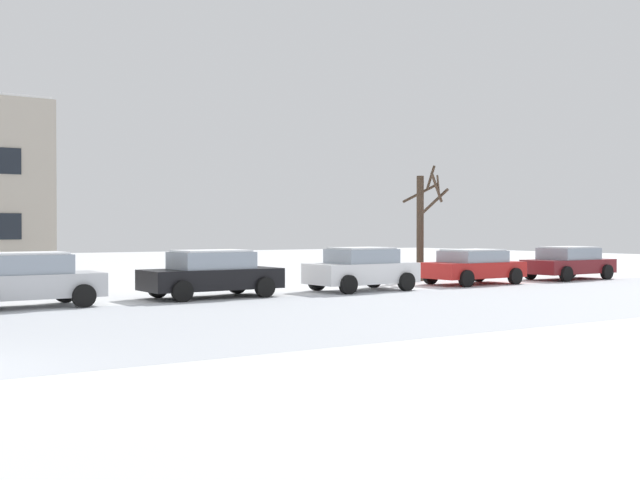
# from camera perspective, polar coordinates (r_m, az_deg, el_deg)

# --- Properties ---
(parked_car_silver) EXTENTS (4.01, 2.06, 1.51)m
(parked_car_silver) POSITION_cam_1_polar(r_m,az_deg,el_deg) (22.56, -20.80, -2.75)
(parked_car_silver) COLOR silver
(parked_car_silver) RESTS_ON ground
(parked_car_black) EXTENTS (4.36, 2.15, 1.49)m
(parked_car_black) POSITION_cam_1_polar(r_m,az_deg,el_deg) (24.44, -8.00, -2.46)
(parked_car_black) COLOR black
(parked_car_black) RESTS_ON ground
(parked_car_white) EXTENTS (3.92, 2.15, 1.51)m
(parked_car_white) POSITION_cam_1_polar(r_m,az_deg,el_deg) (26.97, 3.09, -2.13)
(parked_car_white) COLOR white
(parked_car_white) RESTS_ON ground
(parked_car_red) EXTENTS (4.13, 2.26, 1.37)m
(parked_car_red) POSITION_cam_1_polar(r_m,az_deg,el_deg) (30.76, 11.20, -1.90)
(parked_car_red) COLOR red
(parked_car_red) RESTS_ON ground
(parked_car_maroon) EXTENTS (4.21, 2.18, 1.41)m
(parked_car_maroon) POSITION_cam_1_polar(r_m,az_deg,el_deg) (34.82, 17.85, -1.59)
(parked_car_maroon) COLOR maroon
(parked_car_maroon) RESTS_ON ground
(tree_far_mid) EXTENTS (1.39, 2.20, 4.78)m
(tree_far_mid) POSITION_cam_1_polar(r_m,az_deg,el_deg) (32.48, 7.56, 1.40)
(tree_far_mid) COLOR #423326
(tree_far_mid) RESTS_ON ground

